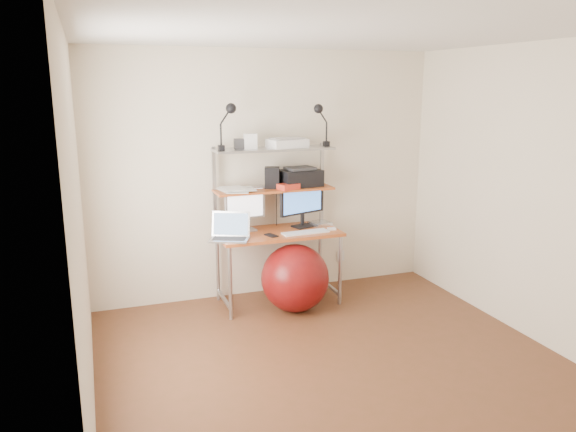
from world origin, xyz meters
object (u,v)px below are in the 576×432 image
Objects in this scene: monitor_silver at (245,206)px; laptop at (230,233)px; exercise_ball at (295,278)px; monitor_black at (302,201)px; printer at (300,177)px.

monitor_silver is 0.39m from laptop.
exercise_ball is (0.38, -0.40, -0.66)m from monitor_silver.
monitor_silver reaches higher than exercise_ball.
monitor_black is at bearing -12.87° from monitor_silver.
laptop is at bearing -169.53° from printer.
monitor_silver is 0.86m from exercise_ball.
monitor_silver is 0.70× the size of exercise_ball.
laptop is 0.68× the size of exercise_ball.
laptop is at bearing 176.77° from monitor_black.
laptop is 0.95m from printer.
laptop is at bearing 166.15° from exercise_ball.
exercise_ball is at bearing 10.65° from laptop.
monitor_black reaches higher than monitor_silver.
monitor_black reaches higher than exercise_ball.
printer reaches higher than monitor_black.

